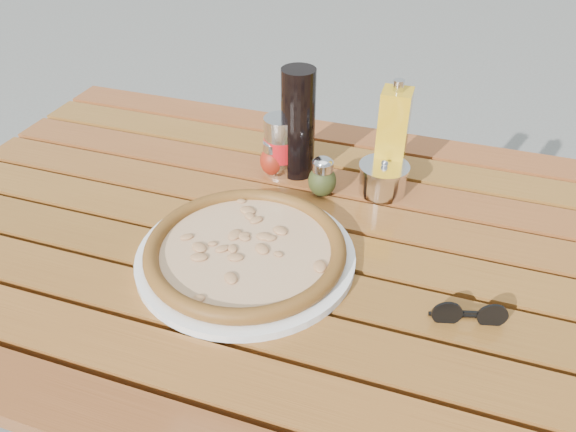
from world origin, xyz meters
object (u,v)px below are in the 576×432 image
(pizza, at_px, (246,249))
(soda_can, at_px, (281,146))
(pepper_shaker, at_px, (273,157))
(parmesan_tin, at_px, (383,178))
(plate, at_px, (246,256))
(table, at_px, (284,269))
(dark_bottle, at_px, (298,124))
(sunglasses, at_px, (469,315))
(olive_oil_cruet, at_px, (392,136))
(oregano_shaker, at_px, (322,177))

(pizza, xyz_separation_m, soda_can, (-0.04, 0.28, 0.04))
(pepper_shaker, distance_m, parmesan_tin, 0.22)
(plate, relative_size, soda_can, 3.00)
(pepper_shaker, bearing_deg, table, -64.80)
(dark_bottle, height_order, parmesan_tin, dark_bottle)
(pepper_shaker, height_order, dark_bottle, dark_bottle)
(plate, relative_size, sunglasses, 3.28)
(plate, xyz_separation_m, dark_bottle, (-0.00, 0.29, 0.10))
(olive_oil_cruet, xyz_separation_m, sunglasses, (0.18, -0.35, -0.08))
(pepper_shaker, relative_size, soda_can, 0.68)
(table, distance_m, oregano_shaker, 0.19)
(oregano_shaker, distance_m, olive_oil_cruet, 0.16)
(plate, distance_m, olive_oil_cruet, 0.38)
(plate, bearing_deg, pizza, -63.43)
(pizza, xyz_separation_m, dark_bottle, (-0.00, 0.29, 0.09))
(pepper_shaker, distance_m, oregano_shaker, 0.12)
(table, distance_m, parmesan_tin, 0.26)
(pizza, relative_size, olive_oil_cruet, 2.19)
(pepper_shaker, relative_size, parmesan_tin, 0.81)
(oregano_shaker, distance_m, soda_can, 0.12)
(pepper_shaker, relative_size, oregano_shaker, 1.00)
(pepper_shaker, xyz_separation_m, parmesan_tin, (0.22, 0.01, -0.01))
(plate, bearing_deg, sunglasses, -4.06)
(pizza, height_order, olive_oil_cruet, olive_oil_cruet)
(soda_can, xyz_separation_m, parmesan_tin, (0.21, -0.01, -0.03))
(oregano_shaker, xyz_separation_m, olive_oil_cruet, (0.11, 0.09, 0.06))
(table, xyz_separation_m, pepper_shaker, (-0.09, 0.19, 0.11))
(pepper_shaker, bearing_deg, oregano_shaker, -19.58)
(dark_bottle, bearing_deg, pepper_shaker, -154.95)
(dark_bottle, xyz_separation_m, parmesan_tin, (0.18, -0.02, -0.08))
(plate, xyz_separation_m, pepper_shaker, (-0.05, 0.27, 0.03))
(oregano_shaker, xyz_separation_m, soda_can, (-0.10, 0.05, 0.02))
(oregano_shaker, bearing_deg, pepper_shaker, 160.42)
(oregano_shaker, height_order, dark_bottle, dark_bottle)
(oregano_shaker, relative_size, olive_oil_cruet, 0.39)
(soda_can, distance_m, olive_oil_cruet, 0.22)
(table, bearing_deg, oregano_shaker, 80.38)
(sunglasses, bearing_deg, soda_can, 127.48)
(table, bearing_deg, pizza, -116.65)
(table, bearing_deg, parmesan_tin, 55.62)
(table, bearing_deg, soda_can, 111.02)
(table, relative_size, pizza, 3.05)
(oregano_shaker, xyz_separation_m, parmesan_tin, (0.11, 0.05, -0.01))
(dark_bottle, xyz_separation_m, sunglasses, (0.36, -0.31, -0.09))
(pizza, relative_size, sunglasses, 4.19)
(plate, xyz_separation_m, soda_can, (-0.04, 0.28, 0.05))
(table, height_order, pepper_shaker, pepper_shaker)
(oregano_shaker, bearing_deg, soda_can, 152.14)
(plate, relative_size, pizza, 0.78)
(pepper_shaker, relative_size, sunglasses, 0.75)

